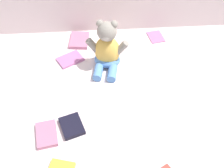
{
  "coord_description": "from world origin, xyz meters",
  "views": [
    {
      "loc": [
        -0.06,
        -0.85,
        0.93
      ],
      "look_at": [
        -0.0,
        -0.1,
        0.1
      ],
      "focal_mm": 43.76,
      "sensor_mm": 36.0,
      "label": 1
    }
  ],
  "objects_px": {
    "teddy_bear": "(107,50)",
    "book_case_6": "(156,37)",
    "book_case_2": "(72,126)",
    "book_case_4": "(70,59)",
    "book_case_3": "(79,40)",
    "book_case_1": "(47,134)"
  },
  "relations": [
    {
      "from": "book_case_2",
      "to": "book_case_1",
      "type": "bearing_deg",
      "value": 178.91
    },
    {
      "from": "book_case_2",
      "to": "book_case_3",
      "type": "height_order",
      "value": "book_case_2"
    },
    {
      "from": "book_case_3",
      "to": "book_case_4",
      "type": "distance_m",
      "value": 0.15
    },
    {
      "from": "book_case_1",
      "to": "book_case_3",
      "type": "height_order",
      "value": "same"
    },
    {
      "from": "book_case_3",
      "to": "book_case_6",
      "type": "bearing_deg",
      "value": -172.74
    },
    {
      "from": "book_case_4",
      "to": "book_case_6",
      "type": "distance_m",
      "value": 0.48
    },
    {
      "from": "teddy_bear",
      "to": "book_case_6",
      "type": "height_order",
      "value": "teddy_bear"
    },
    {
      "from": "book_case_4",
      "to": "book_case_6",
      "type": "bearing_deg",
      "value": -101.48
    },
    {
      "from": "book_case_2",
      "to": "book_case_4",
      "type": "height_order",
      "value": "book_case_2"
    },
    {
      "from": "teddy_bear",
      "to": "book_case_3",
      "type": "height_order",
      "value": "teddy_bear"
    },
    {
      "from": "teddy_bear",
      "to": "book_case_2",
      "type": "bearing_deg",
      "value": -104.3
    },
    {
      "from": "book_case_1",
      "to": "book_case_3",
      "type": "relative_size",
      "value": 0.89
    },
    {
      "from": "teddy_bear",
      "to": "book_case_1",
      "type": "bearing_deg",
      "value": -113.63
    },
    {
      "from": "book_case_4",
      "to": "teddy_bear",
      "type": "bearing_deg",
      "value": -132.84
    },
    {
      "from": "book_case_3",
      "to": "book_case_4",
      "type": "bearing_deg",
      "value": 78.98
    },
    {
      "from": "teddy_bear",
      "to": "book_case_4",
      "type": "distance_m",
      "value": 0.21
    },
    {
      "from": "teddy_bear",
      "to": "book_case_1",
      "type": "xyz_separation_m",
      "value": [
        -0.26,
        -0.39,
        -0.08
      ]
    },
    {
      "from": "book_case_1",
      "to": "book_case_2",
      "type": "bearing_deg",
      "value": 7.85
    },
    {
      "from": "book_case_3",
      "to": "book_case_6",
      "type": "height_order",
      "value": "book_case_3"
    },
    {
      "from": "book_case_4",
      "to": "book_case_6",
      "type": "height_order",
      "value": "same"
    },
    {
      "from": "teddy_bear",
      "to": "book_case_6",
      "type": "xyz_separation_m",
      "value": [
        0.28,
        0.19,
        -0.09
      ]
    },
    {
      "from": "teddy_bear",
      "to": "book_case_6",
      "type": "bearing_deg",
      "value": 45.35
    }
  ]
}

